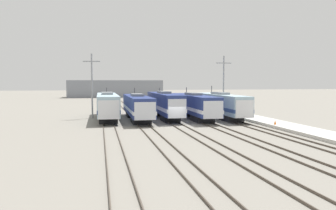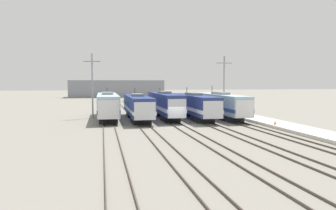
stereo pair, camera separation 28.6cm
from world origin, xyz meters
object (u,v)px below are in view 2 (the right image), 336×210
object	(u,v)px
locomotive_far_left	(108,105)
locomotive_center	(165,104)
locomotive_center_left	(138,106)
locomotive_center_right	(194,105)
locomotive_far_right	(221,105)
catenary_tower_right	(224,84)
traffic_cone	(275,122)
catenary_tower_left	(92,84)

from	to	relation	value
locomotive_far_left	locomotive_center	distance (m)	9.06
locomotive_center_left	locomotive_center_right	distance (m)	9.05
locomotive_center_left	locomotive_far_right	xyz separation A→B (m)	(13.57, -0.00, 0.07)
locomotive_center	catenary_tower_right	distance (m)	11.95
locomotive_center_left	traffic_cone	xyz separation A→B (m)	(16.39, -11.85, -1.42)
locomotive_far_left	locomotive_center	bearing A→B (deg)	-2.09
locomotive_far_right	traffic_cone	world-z (taller)	locomotive_far_right
locomotive_far_left	catenary_tower_left	size ratio (longest dim) A/B	1.72
locomotive_center_right	traffic_cone	xyz separation A→B (m)	(7.34, -11.99, -1.46)
locomotive_center_right	locomotive_far_right	world-z (taller)	locomotive_far_right
locomotive_center	locomotive_far_right	bearing A→B (deg)	-9.11
locomotive_center	locomotive_far_right	world-z (taller)	locomotive_far_right
locomotive_center_right	traffic_cone	bearing A→B (deg)	-58.54
locomotive_far_left	traffic_cone	world-z (taller)	locomotive_far_left
locomotive_center_left	locomotive_far_right	bearing A→B (deg)	-0.00
locomotive_far_left	catenary_tower_left	distance (m)	4.83
locomotive_center_left	catenary_tower_right	xyz separation A→B (m)	(15.64, 4.32, 3.47)
locomotive_center_right	locomotive_center	bearing A→B (deg)	163.89
locomotive_center	catenary_tower_left	world-z (taller)	catenary_tower_left
locomotive_center_left	locomotive_center_right	world-z (taller)	locomotive_center_right
locomotive_far_right	catenary_tower_left	xyz separation A→B (m)	(-20.45, 4.32, 3.40)
locomotive_center	catenary_tower_left	size ratio (longest dim) A/B	1.79
catenary_tower_right	traffic_cone	size ratio (longest dim) A/B	17.74
locomotive_center	traffic_cone	xyz separation A→B (m)	(11.86, -13.30, -1.57)
locomotive_center	catenary_tower_right	size ratio (longest dim) A/B	1.79
locomotive_center_left	locomotive_far_right	world-z (taller)	locomotive_far_right
locomotive_center_right	traffic_cone	world-z (taller)	locomotive_center_right
locomotive_center_right	catenary_tower_right	xyz separation A→B (m)	(6.59, 4.17, 3.44)
catenary_tower_left	locomotive_center_left	bearing A→B (deg)	-32.13
locomotive_far_right	traffic_cone	bearing A→B (deg)	-76.64
catenary_tower_left	traffic_cone	distance (m)	28.75
locomotive_far_left	locomotive_far_right	xyz separation A→B (m)	(18.10, -1.78, -0.03)
locomotive_center_left	locomotive_far_right	distance (m)	13.57
locomotive_center_right	locomotive_far_left	bearing A→B (deg)	173.12
locomotive_center	catenary_tower_left	xyz separation A→B (m)	(-11.40, 2.87, 3.32)
locomotive_center	locomotive_far_right	xyz separation A→B (m)	(9.05, -1.45, -0.08)
locomotive_center_left	catenary_tower_right	bearing A→B (deg)	15.43
locomotive_center	catenary_tower_right	world-z (taller)	catenary_tower_right
locomotive_center_left	locomotive_center	xyz separation A→B (m)	(4.52, 1.45, 0.15)
locomotive_center	locomotive_center_right	world-z (taller)	locomotive_center_right
locomotive_center	locomotive_center_right	bearing A→B (deg)	-16.11
locomotive_far_left	locomotive_center_right	xyz separation A→B (m)	(13.57, -1.64, -0.06)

